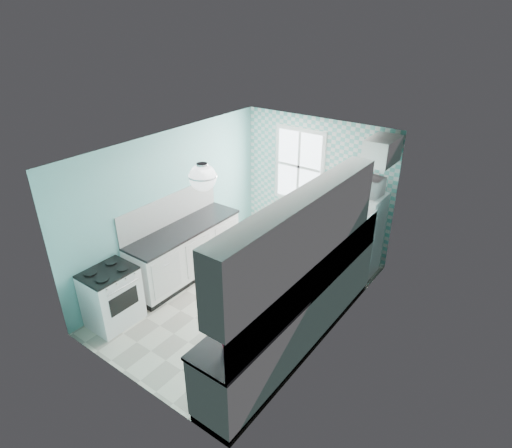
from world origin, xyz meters
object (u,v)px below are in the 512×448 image
Objects in this scene: fruit_bowl at (251,327)px; potted_plant at (230,335)px; fridge at (359,234)px; microwave at (366,185)px; ceiling_light at (203,177)px; stove at (112,296)px; sink at (331,257)px.

fruit_bowl is 0.38m from potted_plant.
fridge reaches higher than fruit_bowl.
microwave is (-0.09, 3.57, 0.53)m from potted_plant.
ceiling_light reaches higher than stove.
sink is (1.20, 1.34, -1.39)m from ceiling_light.
sink is (2.40, 2.14, 0.48)m from stove.
sink is at bearing 97.82° from microwave.
fridge is 3.59m from potted_plant.
microwave is at bearing 53.98° from fridge.
ceiling_light is 1.25× the size of fruit_bowl.
stove is 1.63× the size of sink.
microwave reaches higher than potted_plant.
stove is at bearing -124.87° from fridge.
microwave is (0.00, 0.00, 0.89)m from fridge.
fridge reaches higher than potted_plant.
ceiling_light is at bearing 36.07° from stove.
stove is 1.58× the size of microwave.
fridge is 5.31× the size of fruit_bowl.
fruit_bowl is (0.09, -3.21, 0.23)m from fridge.
fruit_bowl is (2.40, 0.18, 0.52)m from stove.
fruit_bowl is at bearing 95.13° from microwave.
sink is 1.59× the size of potted_plant.
fridge reaches higher than sink.
sink is (0.09, -1.26, 0.19)m from fridge.
potted_plant reaches higher than stove.
fridge is 1.27m from sink.
microwave is at bearing 93.88° from sink.
potted_plant is at bearing -90.00° from fruit_bowl.
sink is at bearing 89.87° from fruit_bowl.
fridge is 0.89m from microwave.
ceiling_light reaches higher than sink.
fridge is at bearing 58.23° from stove.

